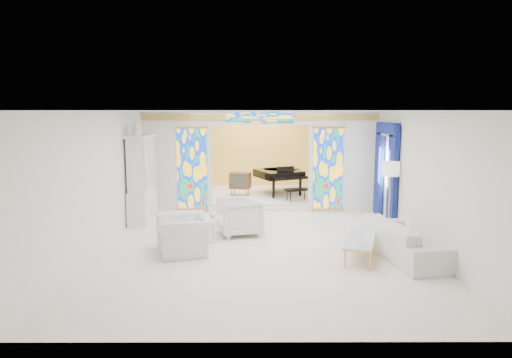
{
  "coord_description": "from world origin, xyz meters",
  "views": [
    {
      "loc": [
        -0.16,
        -11.58,
        2.98
      ],
      "look_at": [
        -0.13,
        0.2,
        1.24
      ],
      "focal_mm": 32.0,
      "sensor_mm": 36.0,
      "label": 1
    }
  ],
  "objects_px": {
    "china_cabinet": "(142,180)",
    "grand_piano": "(281,174)",
    "sofa": "(405,240)",
    "armchair_right": "(239,217)",
    "armchair_left": "(184,234)",
    "coffee_table": "(361,239)",
    "tv_console": "(240,181)"
  },
  "relations": [
    {
      "from": "armchair_right",
      "to": "grand_piano",
      "type": "relative_size",
      "value": 0.35
    },
    {
      "from": "armchair_right",
      "to": "armchair_left",
      "type": "bearing_deg",
      "value": -53.34
    },
    {
      "from": "sofa",
      "to": "tv_console",
      "type": "height_order",
      "value": "tv_console"
    },
    {
      "from": "coffee_table",
      "to": "armchair_right",
      "type": "bearing_deg",
      "value": 146.73
    },
    {
      "from": "armchair_left",
      "to": "grand_piano",
      "type": "distance_m",
      "value": 6.66
    },
    {
      "from": "grand_piano",
      "to": "tv_console",
      "type": "bearing_deg",
      "value": 173.19
    },
    {
      "from": "sofa",
      "to": "tv_console",
      "type": "xyz_separation_m",
      "value": [
        -3.6,
        6.1,
        0.32
      ]
    },
    {
      "from": "china_cabinet",
      "to": "grand_piano",
      "type": "height_order",
      "value": "china_cabinet"
    },
    {
      "from": "grand_piano",
      "to": "armchair_left",
      "type": "bearing_deg",
      "value": -134.81
    },
    {
      "from": "armchair_left",
      "to": "armchair_right",
      "type": "height_order",
      "value": "armchair_right"
    },
    {
      "from": "coffee_table",
      "to": "tv_console",
      "type": "height_order",
      "value": "tv_console"
    },
    {
      "from": "armchair_left",
      "to": "china_cabinet",
      "type": "bearing_deg",
      "value": -167.41
    },
    {
      "from": "armchair_left",
      "to": "grand_piano",
      "type": "relative_size",
      "value": 0.43
    },
    {
      "from": "armchair_right",
      "to": "coffee_table",
      "type": "distance_m",
      "value": 3.1
    },
    {
      "from": "armchair_left",
      "to": "tv_console",
      "type": "relative_size",
      "value": 1.57
    },
    {
      "from": "sofa",
      "to": "grand_piano",
      "type": "bearing_deg",
      "value": 9.64
    },
    {
      "from": "armchair_left",
      "to": "coffee_table",
      "type": "distance_m",
      "value": 3.73
    },
    {
      "from": "china_cabinet",
      "to": "tv_console",
      "type": "height_order",
      "value": "china_cabinet"
    },
    {
      "from": "sofa",
      "to": "coffee_table",
      "type": "bearing_deg",
      "value": 77.5
    },
    {
      "from": "china_cabinet",
      "to": "armchair_right",
      "type": "distance_m",
      "value": 3.06
    },
    {
      "from": "armchair_right",
      "to": "sofa",
      "type": "distance_m",
      "value": 3.91
    },
    {
      "from": "china_cabinet",
      "to": "sofa",
      "type": "height_order",
      "value": "china_cabinet"
    },
    {
      "from": "china_cabinet",
      "to": "coffee_table",
      "type": "distance_m",
      "value": 6.12
    },
    {
      "from": "sofa",
      "to": "coffee_table",
      "type": "xyz_separation_m",
      "value": [
        -0.9,
        0.05,
        0.0
      ]
    },
    {
      "from": "sofa",
      "to": "armchair_right",
      "type": "bearing_deg",
      "value": 54.21
    },
    {
      "from": "china_cabinet",
      "to": "sofa",
      "type": "relative_size",
      "value": 1.08
    },
    {
      "from": "china_cabinet",
      "to": "armchair_left",
      "type": "xyz_separation_m",
      "value": [
        1.55,
        -2.74,
        -0.77
      ]
    },
    {
      "from": "armchair_right",
      "to": "sofa",
      "type": "relative_size",
      "value": 0.39
    },
    {
      "from": "china_cabinet",
      "to": "grand_piano",
      "type": "relative_size",
      "value": 0.96
    },
    {
      "from": "coffee_table",
      "to": "tv_console",
      "type": "distance_m",
      "value": 6.63
    },
    {
      "from": "china_cabinet",
      "to": "grand_piano",
      "type": "xyz_separation_m",
      "value": [
        3.95,
        3.45,
        -0.31
      ]
    },
    {
      "from": "china_cabinet",
      "to": "grand_piano",
      "type": "bearing_deg",
      "value": 41.15
    }
  ]
}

